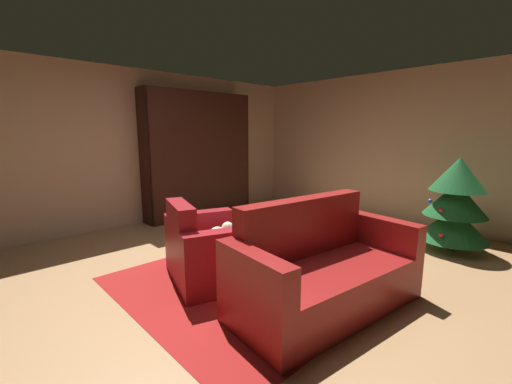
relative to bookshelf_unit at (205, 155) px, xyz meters
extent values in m
plane|color=#A97D51|center=(2.62, -1.18, -1.12)|extent=(7.92, 7.92, 0.00)
cube|color=tan|center=(2.62, 2.15, 0.16)|extent=(5.83, 0.06, 2.57)
cube|color=tan|center=(-0.27, -1.18, 0.16)|extent=(0.06, 6.72, 2.57)
cube|color=maroon|center=(2.75, -1.28, -1.12)|extent=(2.40, 2.53, 0.01)
cube|color=black|center=(0.15, -0.11, 0.01)|extent=(0.03, 2.12, 2.26)
cube|color=black|center=(-0.03, 0.93, 0.01)|extent=(0.39, 0.03, 2.26)
cube|color=black|center=(-0.03, -1.16, 0.01)|extent=(0.39, 0.03, 2.26)
cube|color=black|center=(-0.03, -0.11, -1.11)|extent=(0.36, 2.07, 0.03)
cube|color=black|center=(-0.03, -0.11, -0.66)|extent=(0.36, 2.07, 0.03)
cube|color=black|center=(-0.03, -0.11, -0.21)|extent=(0.36, 2.07, 0.02)
cube|color=black|center=(-0.03, -0.11, 0.23)|extent=(0.36, 2.07, 0.02)
cube|color=black|center=(-0.03, -0.11, 0.68)|extent=(0.36, 2.07, 0.02)
cube|color=black|center=(-0.03, -0.11, 1.13)|extent=(0.36, 2.07, 0.03)
cube|color=black|center=(-0.17, -0.11, 0.16)|extent=(0.05, 1.14, 0.72)
cube|color=black|center=(-0.15, -0.11, 0.16)|extent=(0.03, 1.17, 0.75)
cube|color=#246B90|center=(-0.07, 0.88, -0.96)|extent=(0.28, 0.05, 0.27)
cube|color=#277738|center=(-0.09, 0.83, -0.95)|extent=(0.23, 0.05, 0.29)
cube|color=teal|center=(-0.10, 0.79, -0.95)|extent=(0.23, 0.03, 0.29)
cube|color=teal|center=(-0.07, 0.75, -0.93)|extent=(0.28, 0.03, 0.32)
cube|color=navy|center=(-0.06, 0.71, -0.92)|extent=(0.29, 0.03, 0.35)
cube|color=#38754E|center=(-0.07, 0.87, -0.52)|extent=(0.27, 0.05, 0.25)
cube|color=orange|center=(-0.10, 0.83, -0.52)|extent=(0.23, 0.03, 0.25)
cube|color=gold|center=(-0.07, 0.79, -0.48)|extent=(0.28, 0.04, 0.34)
cube|color=#408647|center=(-0.08, 0.75, -0.52)|extent=(0.27, 0.04, 0.26)
cube|color=#A7AA8F|center=(-0.09, 0.71, -0.50)|extent=(0.25, 0.03, 0.30)
cube|color=#298242|center=(-0.10, 0.68, -0.52)|extent=(0.23, 0.04, 0.27)
cube|color=#3D7D33|center=(-0.07, 0.63, -0.46)|extent=(0.28, 0.05, 0.38)
cube|color=brown|center=(-0.09, 0.88, 0.82)|extent=(0.24, 0.04, 0.26)
cube|color=#B32F22|center=(-0.08, 0.83, 0.88)|extent=(0.27, 0.04, 0.38)
cube|color=#A6AE93|center=(-0.12, 0.78, 0.84)|extent=(0.18, 0.04, 0.29)
cube|color=#4D2B2E|center=(-0.10, 0.74, 0.83)|extent=(0.23, 0.03, 0.27)
cube|color=orange|center=(-0.12, 0.70, 0.84)|extent=(0.18, 0.05, 0.30)
cube|color=maroon|center=(2.40, -1.60, -0.93)|extent=(0.85, 0.93, 0.39)
cube|color=maroon|center=(2.31, -1.89, -0.50)|extent=(0.67, 0.36, 0.46)
cube|color=maroon|center=(2.79, -1.73, -0.80)|extent=(0.41, 0.79, 0.64)
cube|color=maroon|center=(2.01, -1.47, -0.80)|extent=(0.41, 0.79, 0.64)
ellipsoid|color=beige|center=(2.47, -1.54, -0.64)|extent=(0.32, 0.26, 0.18)
sphere|color=beige|center=(2.45, -1.41, -0.59)|extent=(0.13, 0.13, 0.13)
cube|color=maroon|center=(3.61, -1.21, -0.92)|extent=(0.97, 1.53, 0.40)
cube|color=maroon|center=(3.29, -1.17, -0.45)|extent=(0.34, 1.46, 0.54)
cube|color=maroon|center=(3.52, -2.01, -0.77)|extent=(0.82, 0.25, 0.70)
cube|color=maroon|center=(3.70, -0.41, -0.77)|extent=(0.82, 0.25, 0.70)
cylinder|color=black|center=(3.02, -1.31, -0.89)|extent=(0.04, 0.04, 0.45)
cylinder|color=black|center=(2.71, -1.14, -0.89)|extent=(0.04, 0.04, 0.45)
cylinder|color=black|center=(2.73, -1.49, -0.89)|extent=(0.04, 0.04, 0.45)
cylinder|color=silver|center=(2.82, -1.31, -0.66)|extent=(0.74, 0.74, 0.02)
cube|color=red|center=(2.83, -1.29, -0.64)|extent=(0.18, 0.18, 0.02)
cube|color=gray|center=(2.84, -1.29, -0.61)|extent=(0.18, 0.17, 0.03)
cube|color=navy|center=(2.84, -1.29, -0.59)|extent=(0.17, 0.17, 0.02)
cube|color=#488843|center=(2.83, -1.29, -0.57)|extent=(0.21, 0.12, 0.02)
cube|color=gold|center=(2.83, -1.29, -0.55)|extent=(0.17, 0.13, 0.02)
cylinder|color=#2B3654|center=(2.64, -1.22, -0.53)|extent=(0.08, 0.08, 0.23)
cylinder|color=#2B3654|center=(2.64, -1.22, -0.38)|extent=(0.03, 0.03, 0.08)
cylinder|color=brown|center=(3.88, 1.24, -1.05)|extent=(0.08, 0.08, 0.15)
cone|color=#1B5B2A|center=(3.88, 1.24, -0.76)|extent=(0.85, 0.85, 0.44)
cone|color=#1B5B2A|center=(3.88, 1.24, -0.43)|extent=(0.76, 0.76, 0.44)
cone|color=#1B5B2A|center=(3.88, 1.24, -0.10)|extent=(0.67, 0.67, 0.44)
sphere|color=blue|center=(3.57, 1.24, -0.50)|extent=(0.06, 0.06, 0.06)
sphere|color=red|center=(3.81, 0.94, -0.54)|extent=(0.05, 0.05, 0.05)
sphere|color=yellow|center=(3.84, 1.54, -0.53)|extent=(0.05, 0.05, 0.05)
sphere|color=red|center=(3.86, 0.89, -0.85)|extent=(0.05, 0.05, 0.05)
camera|label=1|loc=(5.17, -3.53, 0.43)|focal=23.19mm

